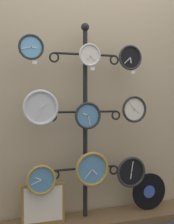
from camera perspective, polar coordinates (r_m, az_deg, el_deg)
shop_wall at (r=2.97m, az=-1.35°, el=7.66°), size 4.40×0.04×2.80m
low_shelf at (r=2.96m, az=0.07°, el=-19.38°), size 2.20×0.36×0.06m
display_stand at (r=2.85m, az=-0.33°, el=-8.11°), size 0.70×0.39×1.80m
clock_top_left at (r=2.63m, az=-10.20°, el=11.60°), size 0.21×0.04×0.21m
clock_top_center at (r=2.75m, az=0.48°, el=10.38°), size 0.20×0.04×0.20m
clock_top_right at (r=2.91m, az=7.87°, el=9.81°), size 0.23×0.04×0.23m
clock_middle_left at (r=2.61m, az=-8.49°, el=0.77°), size 0.30×0.04×0.30m
clock_middle_center at (r=2.71m, az=0.13°, el=-0.67°), size 0.24×0.04×0.24m
clock_middle_right at (r=2.89m, az=8.61°, el=0.50°), size 0.25×0.04×0.25m
clock_bottom_left at (r=2.68m, az=-8.37°, el=-12.19°), size 0.25×0.04×0.25m
clock_bottom_center at (r=2.77m, az=0.92°, el=-10.40°), size 0.31×0.04×0.31m
clock_bottom_right at (r=2.94m, az=8.06°, el=-10.82°), size 0.29×0.04×0.29m
vinyl_record at (r=3.15m, az=11.29°, el=-14.08°), size 0.36×0.01×0.36m
picture_frame at (r=2.79m, az=-8.01°, el=-16.35°), size 0.37×0.02×0.34m
price_tag_upper at (r=2.62m, az=-9.54°, el=8.96°), size 0.04×0.00×0.03m
price_tag_mid at (r=2.74m, az=1.04°, el=7.94°), size 0.04×0.00×0.03m
price_tag_lower at (r=2.90m, az=8.43°, el=7.22°), size 0.04×0.00×0.03m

